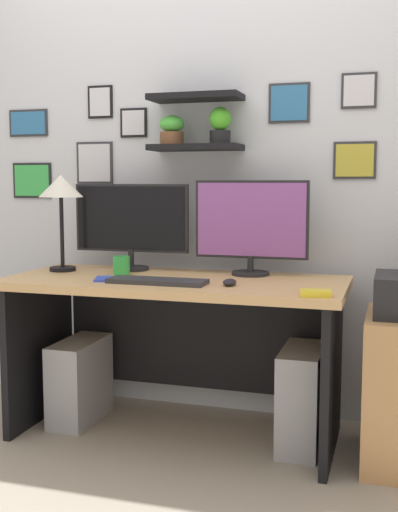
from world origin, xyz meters
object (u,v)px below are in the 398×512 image
(monitor_left, at_px, (131,223))
(keyboard, at_px, (157,281))
(coffee_mug, at_px, (121,265))
(computer_tower_right, at_px, (302,398))
(cell_phone, at_px, (103,279))
(monitor_right, at_px, (251,225))
(computer_tower_left, at_px, (80,380))
(scissors_tray, at_px, (316,293))
(desk, at_px, (179,321))
(desk_lamp, at_px, (61,192))
(computer_mouse, at_px, (230,282))

(monitor_left, height_order, keyboard, monitor_left)
(coffee_mug, bearing_deg, computer_tower_right, 0.01)
(monitor_left, distance_m, cell_phone, 0.43)
(monitor_right, xyz_separation_m, computer_tower_left, (-0.83, -0.18, -0.79))
(scissors_tray, bearing_deg, cell_phone, 171.82)
(monitor_right, bearing_deg, desk, -152.12)
(keyboard, distance_m, desk_lamp, 0.75)
(monitor_left, relative_size, computer_mouse, 6.69)
(monitor_right, height_order, computer_tower_left, monitor_right)
(cell_phone, distance_m, coffee_mug, 0.18)
(desk, bearing_deg, computer_tower_right, -1.51)
(scissors_tray, xyz_separation_m, computer_tower_right, (-0.09, 0.32, -0.54))
(computer_mouse, bearing_deg, cell_phone, -178.95)
(desk_lamp, relative_size, computer_tower_right, 1.06)
(keyboard, relative_size, desk_lamp, 0.92)
(monitor_right, height_order, scissors_tray, monitor_right)
(computer_mouse, xyz_separation_m, coffee_mug, (-0.58, 0.17, 0.03))
(desk, height_order, computer_tower_right, desk)
(desk, bearing_deg, monitor_left, 152.12)
(desk_lamp, distance_m, coffee_mug, 0.49)
(desk, distance_m, keyboard, 0.31)
(desk, xyz_separation_m, cell_phone, (-0.30, -0.19, 0.22))
(keyboard, relative_size, coffee_mug, 4.89)
(computer_mouse, distance_m, cell_phone, 0.59)
(coffee_mug, distance_m, computer_tower_right, 1.04)
(desk_lamp, distance_m, cell_phone, 0.55)
(computer_mouse, distance_m, desk_lamp, 1.01)
(desk_lamp, xyz_separation_m, coffee_mug, (0.34, -0.04, -0.35))
(monitor_left, xyz_separation_m, desk_lamp, (-0.32, -0.14, 0.15))
(monitor_right, distance_m, computer_mouse, 0.41)
(monitor_right, distance_m, computer_tower_left, 1.16)
(desk_lamp, relative_size, coffee_mug, 5.32)
(cell_phone, relative_size, scissors_tray, 1.17)
(monitor_left, bearing_deg, monitor_right, 0.00)
(coffee_mug, relative_size, scissors_tray, 0.75)
(desk_lamp, distance_m, computer_tower_right, 1.52)
(desk, relative_size, computer_mouse, 17.41)
(monitor_left, xyz_separation_m, coffee_mug, (0.02, -0.18, -0.19))
(computer_mouse, bearing_deg, computer_tower_left, 168.28)
(keyboard, bearing_deg, computer_tower_right, 17.94)
(computer_tower_left, bearing_deg, coffee_mug, -0.45)
(computer_mouse, distance_m, computer_tower_left, 1.00)
(cell_phone, height_order, scissors_tray, scissors_tray)
(coffee_mug, bearing_deg, scissors_tray, -18.27)
(desk_lamp, relative_size, computer_tower_left, 1.17)
(computer_mouse, xyz_separation_m, scissors_tray, (0.39, -0.15, -0.00))
(desk, bearing_deg, scissors_tray, -26.23)
(cell_phone, bearing_deg, desk, 15.01)
(monitor_right, xyz_separation_m, computer_tower_right, (0.28, -0.18, -0.77))
(keyboard, xyz_separation_m, coffee_mug, (-0.26, 0.20, 0.04))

